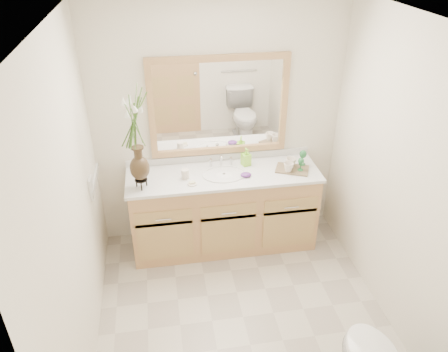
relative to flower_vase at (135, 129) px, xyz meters
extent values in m
plane|color=beige|center=(0.77, -0.89, -1.40)|extent=(2.60, 2.60, 0.00)
cube|color=white|center=(0.77, -0.89, 1.00)|extent=(2.40, 2.60, 0.02)
cube|color=white|center=(0.77, 0.41, -0.20)|extent=(2.40, 0.02, 2.40)
cube|color=white|center=(-0.43, -0.89, -0.20)|extent=(0.02, 2.60, 2.40)
cube|color=white|center=(1.97, -0.89, -0.20)|extent=(0.02, 2.60, 2.40)
cube|color=tan|center=(0.77, 0.13, -1.00)|extent=(1.80, 0.55, 0.80)
cube|color=silver|center=(0.77, 0.13, -0.59)|extent=(1.84, 0.57, 0.03)
ellipsoid|color=white|center=(0.77, 0.11, -0.63)|extent=(0.38, 0.30, 0.12)
cylinder|color=silver|center=(0.77, 0.29, -0.52)|extent=(0.02, 0.02, 0.11)
cylinder|color=silver|center=(0.67, 0.29, -0.53)|extent=(0.02, 0.02, 0.08)
cylinder|color=silver|center=(0.87, 0.29, -0.53)|extent=(0.02, 0.02, 0.08)
cube|color=white|center=(0.77, 0.39, 0.00)|extent=(1.20, 0.01, 0.85)
cube|color=tan|center=(0.77, 0.39, 0.46)|extent=(1.32, 0.04, 0.06)
cube|color=tan|center=(0.77, 0.39, -0.45)|extent=(1.32, 0.04, 0.06)
cube|color=tan|center=(0.14, 0.39, 0.00)|extent=(0.06, 0.04, 0.85)
cube|color=tan|center=(1.40, 0.39, 0.00)|extent=(0.06, 0.04, 0.85)
cube|color=white|center=(-0.42, -0.12, -0.42)|extent=(0.02, 0.12, 0.12)
cylinder|color=black|center=(0.00, 0.00, -0.49)|extent=(0.11, 0.11, 0.01)
ellipsoid|color=black|center=(0.00, 0.00, -0.37)|extent=(0.17, 0.17, 0.22)
cylinder|color=black|center=(0.00, 0.00, -0.23)|extent=(0.07, 0.07, 0.10)
cylinder|color=#4C7A33|center=(0.00, 0.00, 0.04)|extent=(0.06, 0.06, 0.41)
cylinder|color=silver|center=(0.40, 0.10, -0.53)|extent=(0.07, 0.07, 0.09)
cylinder|color=silver|center=(0.45, -0.02, -0.57)|extent=(0.09, 0.09, 0.01)
cube|color=beige|center=(0.45, -0.02, -0.55)|extent=(0.06, 0.05, 0.02)
imported|color=#92E535|center=(1.01, 0.26, -0.49)|extent=(0.09, 0.09, 0.16)
ellipsoid|color=#5A297C|center=(0.97, 0.04, -0.55)|extent=(0.13, 0.12, 0.04)
cube|color=brown|center=(1.43, 0.09, -0.56)|extent=(0.37, 0.31, 0.02)
imported|color=silver|center=(1.38, 0.05, -0.51)|extent=(0.11, 0.10, 0.10)
imported|color=silver|center=(1.42, 0.12, -0.50)|extent=(0.11, 0.10, 0.10)
cylinder|color=#246C36|center=(1.50, 0.05, -0.55)|extent=(0.06, 0.06, 0.01)
cylinder|color=#246C36|center=(1.50, 0.05, -0.51)|extent=(0.01, 0.01, 0.08)
ellipsoid|color=#246C36|center=(1.50, 0.05, -0.46)|extent=(0.06, 0.06, 0.07)
cylinder|color=#246C36|center=(1.55, 0.15, -0.55)|extent=(0.06, 0.06, 0.01)
cylinder|color=#246C36|center=(1.55, 0.15, -0.50)|extent=(0.01, 0.01, 0.10)
ellipsoid|color=#246C36|center=(1.55, 0.15, -0.44)|extent=(0.07, 0.07, 0.08)
camera|label=1|loc=(0.19, -3.42, 1.51)|focal=35.00mm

